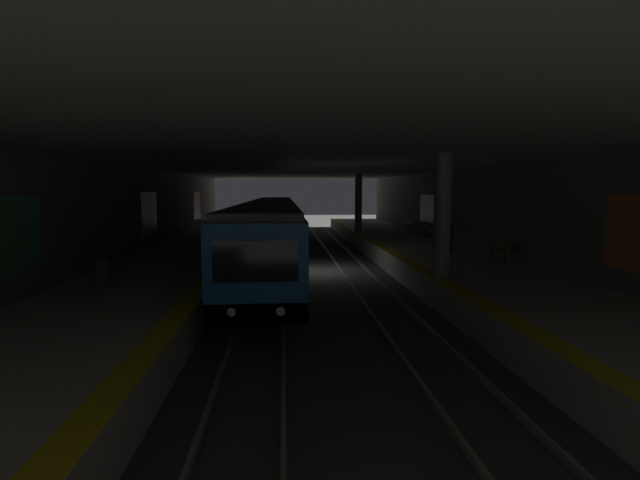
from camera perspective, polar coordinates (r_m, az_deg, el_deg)
ground_plane at (r=25.46m, az=-0.96°, el=-3.76°), size 120.00×120.00×0.00m
track_left at (r=25.66m, az=3.95°, el=-3.52°), size 60.00×1.53×0.16m
track_right at (r=25.42m, az=-5.93°, el=-3.63°), size 60.00×1.53×0.16m
platform_left at (r=26.57m, az=13.29°, el=-2.37°), size 60.00×5.30×1.06m
platform_right at (r=25.85m, az=-15.63°, el=-2.66°), size 60.00×5.30×1.06m
wall_left at (r=27.36m, az=19.21°, el=2.49°), size 60.00×0.56×5.60m
wall_right at (r=26.38m, az=-21.95°, el=2.28°), size 60.00×0.56×5.60m
ceiling_slab at (r=25.15m, az=-0.99°, el=9.38°), size 60.00×19.40×0.40m
pillar_near at (r=18.13m, az=14.38°, el=2.75°), size 0.56×0.56×4.55m
pillar_far at (r=37.73m, az=4.58°, el=4.42°), size 0.56×0.56×4.55m
metro_train at (r=30.14m, az=-5.70°, el=1.58°), size 34.99×2.83×3.49m
bench_left_near at (r=23.81m, az=20.54°, el=-0.98°), size 1.70×0.47×0.86m
bench_left_mid at (r=35.48m, az=12.08°, el=1.39°), size 1.70×0.47×0.86m
bench_left_far at (r=39.19m, az=10.50°, el=1.83°), size 1.70×0.47×0.86m
bench_right_near at (r=30.88m, az=-17.53°, el=0.60°), size 1.70×0.47×0.86m
bench_right_mid at (r=35.17m, az=-15.89°, el=1.26°), size 1.70×0.47×0.86m
person_waiting_near at (r=32.68m, az=-12.93°, el=1.58°), size 0.60×0.22×1.58m
person_walking_mid at (r=25.83m, az=15.14°, el=0.58°), size 0.60×0.23×1.69m
trash_bin at (r=18.46m, az=-24.41°, el=-3.32°), size 0.44×0.44×0.85m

